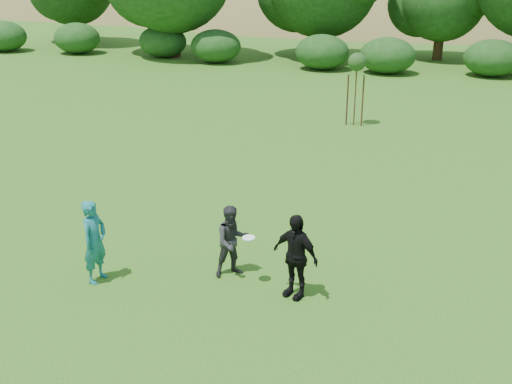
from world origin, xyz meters
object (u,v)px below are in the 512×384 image
player_teal (95,241)px  sapling (357,64)px  player_grey (232,241)px  player_black (295,256)px

player_teal → sapling: 14.59m
player_teal → player_grey: player_teal is taller
player_black → player_grey: bearing=-175.6°
player_teal → player_black: player_teal is taller
player_black → sapling: 13.66m
player_teal → player_grey: 2.88m
player_black → sapling: bearing=115.9°
player_teal → player_grey: bearing=-62.0°
player_grey → player_black: 1.56m
player_grey → sapling: 13.18m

